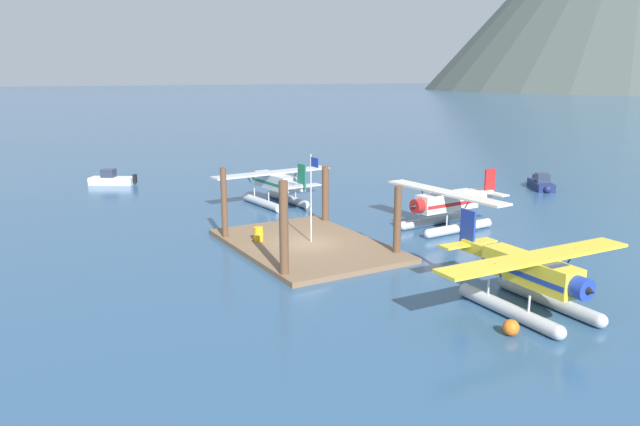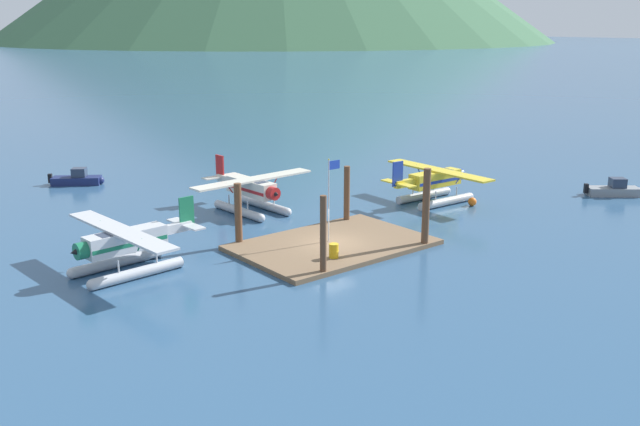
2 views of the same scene
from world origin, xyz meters
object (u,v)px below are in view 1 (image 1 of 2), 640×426
at_px(seaplane_yellow_stbd_fwd, 530,278).
at_px(seaplane_cream_bow_centre, 447,207).
at_px(flagpole, 312,188).
at_px(seaplane_silver_port_fwd, 274,185).
at_px(boat_navy_open_north, 541,184).
at_px(boat_white_open_sw, 111,179).
at_px(mooring_buoy, 511,328).
at_px(fuel_drum, 259,234).

relative_size(seaplane_yellow_stbd_fwd, seaplane_cream_bow_centre, 1.00).
relative_size(flagpole, seaplane_silver_port_fwd, 0.52).
bearing_deg(seaplane_silver_port_fwd, boat_navy_open_north, 75.66).
bearing_deg(seaplane_yellow_stbd_fwd, boat_white_open_sw, -167.03).
height_order(flagpole, mooring_buoy, flagpole).
bearing_deg(boat_white_open_sw, fuel_drum, 7.82).
bearing_deg(fuel_drum, seaplane_yellow_stbd_fwd, 21.22).
bearing_deg(boat_navy_open_north, seaplane_silver_port_fwd, -104.34).
bearing_deg(seaplane_cream_bow_centre, boat_navy_open_north, 111.23).
distance_m(flagpole, mooring_buoy, 15.68).
bearing_deg(mooring_buoy, fuel_drum, -168.56).
xyz_separation_m(mooring_buoy, seaplane_cream_bow_centre, (-14.62, 9.42, 1.24)).
distance_m(fuel_drum, boat_white_open_sw, 27.10).
height_order(fuel_drum, seaplane_yellow_stbd_fwd, seaplane_yellow_stbd_fwd).
relative_size(flagpole, seaplane_yellow_stbd_fwd, 0.52).
distance_m(mooring_buoy, boat_navy_open_north, 34.64).
distance_m(fuel_drum, seaplane_cream_bow_centre, 13.21).
height_order(seaplane_cream_bow_centre, seaplane_silver_port_fwd, same).
bearing_deg(boat_white_open_sw, seaplane_yellow_stbd_fwd, 12.97).
xyz_separation_m(seaplane_yellow_stbd_fwd, seaplane_silver_port_fwd, (-26.33, 0.01, 0.00)).
relative_size(flagpole, boat_navy_open_north, 1.27).
bearing_deg(seaplane_cream_bow_centre, mooring_buoy, -32.79).
height_order(flagpole, seaplane_cream_bow_centre, flagpole).
distance_m(seaplane_silver_port_fwd, boat_navy_open_north, 25.31).
xyz_separation_m(fuel_drum, seaplane_yellow_stbd_fwd, (15.81, 6.14, 0.84)).
xyz_separation_m(mooring_buoy, seaplane_silver_port_fwd, (-27.78, 2.66, 1.24)).
relative_size(mooring_buoy, boat_navy_open_north, 0.16).
xyz_separation_m(flagpole, seaplane_yellow_stbd_fwd, (13.84, 3.42, -2.16)).
bearing_deg(seaplane_cream_bow_centre, seaplane_yellow_stbd_fwd, -27.22).
relative_size(seaplane_yellow_stbd_fwd, boat_navy_open_north, 2.42).
bearing_deg(fuel_drum, seaplane_silver_port_fwd, 149.68).
height_order(mooring_buoy, boat_navy_open_north, boat_navy_open_north).
distance_m(seaplane_cream_bow_centre, seaplane_silver_port_fwd, 14.79).
bearing_deg(flagpole, seaplane_cream_bow_centre, 86.26).
relative_size(flagpole, fuel_drum, 6.21).
relative_size(seaplane_cream_bow_centre, boat_white_open_sw, 2.41).
height_order(seaplane_silver_port_fwd, boat_navy_open_north, seaplane_silver_port_fwd).
relative_size(fuel_drum, seaplane_silver_port_fwd, 0.08).
bearing_deg(boat_navy_open_north, fuel_drum, -82.11).
xyz_separation_m(seaplane_silver_port_fwd, boat_navy_open_north, (6.26, 24.50, -1.09)).
distance_m(flagpole, boat_navy_open_north, 28.79).
distance_m(flagpole, fuel_drum, 4.50).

